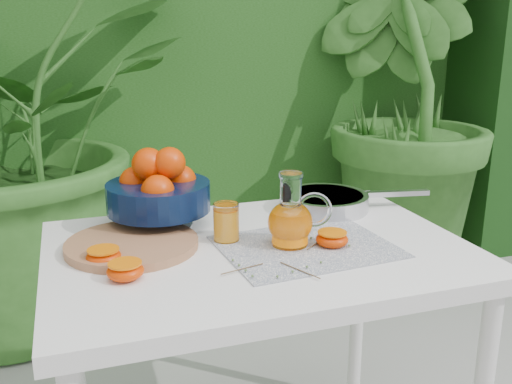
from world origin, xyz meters
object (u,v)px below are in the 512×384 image
object	(u,v)px
white_table	(259,277)
saute_pan	(326,201)
cutting_board	(132,244)
fruit_bowl	(158,190)
juice_pitcher	(291,220)

from	to	relation	value
white_table	saute_pan	xyz separation A→B (m)	(0.28, 0.21, 0.11)
cutting_board	fruit_bowl	xyz separation A→B (m)	(0.09, 0.14, 0.09)
fruit_bowl	juice_pitcher	bearing A→B (deg)	-42.40
saute_pan	fruit_bowl	bearing A→B (deg)	178.63
cutting_board	saute_pan	bearing A→B (deg)	13.13
fruit_bowl	cutting_board	bearing A→B (deg)	-121.93
white_table	cutting_board	distance (m)	0.32
cutting_board	juice_pitcher	bearing A→B (deg)	-16.23
white_table	juice_pitcher	bearing A→B (deg)	-19.82
white_table	juice_pitcher	size ratio (longest dim) A/B	5.59
saute_pan	juice_pitcher	bearing A→B (deg)	-130.69
fruit_bowl	saute_pan	xyz separation A→B (m)	(0.48, -0.01, -0.07)
cutting_board	fruit_bowl	bearing A→B (deg)	58.07
cutting_board	juice_pitcher	size ratio (longest dim) A/B	1.76
white_table	cutting_board	size ratio (longest dim) A/B	3.17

